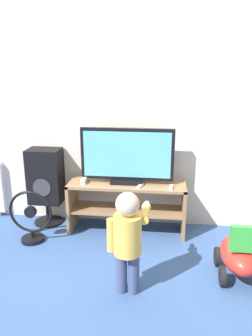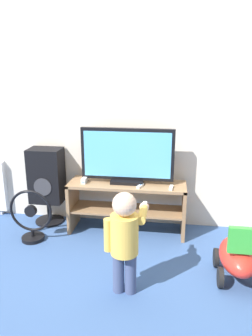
{
  "view_description": "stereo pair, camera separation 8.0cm",
  "coord_description": "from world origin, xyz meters",
  "px_view_note": "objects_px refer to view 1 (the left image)",
  "views": [
    {
      "loc": [
        0.4,
        -3.18,
        1.78
      ],
      "look_at": [
        0.0,
        0.12,
        0.77
      ],
      "focal_mm": 35.0,
      "sensor_mm": 36.0,
      "label": 1
    },
    {
      "loc": [
        0.48,
        -3.17,
        1.78
      ],
      "look_at": [
        0.0,
        0.12,
        0.77
      ],
      "focal_mm": 35.0,
      "sensor_mm": 36.0,
      "label": 2
    }
  ],
  "objects_px": {
    "speaker_tower": "(46,178)",
    "floor_fan": "(31,219)",
    "television": "(127,157)",
    "game_console": "(85,180)",
    "child": "(128,235)",
    "remote_primary": "(171,187)",
    "ride_on_toy": "(239,255)",
    "remote_secondary": "(140,186)"
  },
  "relations": [
    {
      "from": "remote_secondary",
      "to": "child",
      "type": "distance_m",
      "value": 0.97
    },
    {
      "from": "television",
      "to": "remote_primary",
      "type": "distance_m",
      "value": 0.58
    },
    {
      "from": "floor_fan",
      "to": "remote_primary",
      "type": "bearing_deg",
      "value": 9.88
    },
    {
      "from": "child",
      "to": "floor_fan",
      "type": "xyz_separation_m",
      "value": [
        -1.12,
        0.7,
        -0.26
      ]
    },
    {
      "from": "speaker_tower",
      "to": "remote_primary",
      "type": "bearing_deg",
      "value": -7.86
    },
    {
      "from": "speaker_tower",
      "to": "floor_fan",
      "type": "bearing_deg",
      "value": -92.06
    },
    {
      "from": "remote_secondary",
      "to": "ride_on_toy",
      "type": "xyz_separation_m",
      "value": [
        0.93,
        -0.65,
        -0.37
      ]
    },
    {
      "from": "speaker_tower",
      "to": "ride_on_toy",
      "type": "distance_m",
      "value": 2.25
    },
    {
      "from": "television",
      "to": "speaker_tower",
      "type": "height_order",
      "value": "television"
    },
    {
      "from": "television",
      "to": "ride_on_toy",
      "type": "bearing_deg",
      "value": -35.27
    },
    {
      "from": "game_console",
      "to": "television",
      "type": "bearing_deg",
      "value": 4.61
    },
    {
      "from": "speaker_tower",
      "to": "floor_fan",
      "type": "distance_m",
      "value": 0.55
    },
    {
      "from": "television",
      "to": "ride_on_toy",
      "type": "relative_size",
      "value": 1.8
    },
    {
      "from": "remote_secondary",
      "to": "floor_fan",
      "type": "xyz_separation_m",
      "value": [
        -1.14,
        -0.26,
        -0.33
      ]
    },
    {
      "from": "remote_primary",
      "to": "child",
      "type": "distance_m",
      "value": 1.02
    },
    {
      "from": "game_console",
      "to": "remote_secondary",
      "type": "xyz_separation_m",
      "value": [
        0.63,
        -0.08,
        -0.02
      ]
    },
    {
      "from": "television",
      "to": "floor_fan",
      "type": "bearing_deg",
      "value": -158.93
    },
    {
      "from": "child",
      "to": "game_console",
      "type": "bearing_deg",
      "value": 120.11
    },
    {
      "from": "game_console",
      "to": "speaker_tower",
      "type": "relative_size",
      "value": 0.2
    },
    {
      "from": "game_console",
      "to": "remote_primary",
      "type": "xyz_separation_m",
      "value": [
        0.96,
        -0.09,
        -0.02
      ]
    },
    {
      "from": "child",
      "to": "ride_on_toy",
      "type": "xyz_separation_m",
      "value": [
        0.95,
        0.32,
        -0.3
      ]
    },
    {
      "from": "television",
      "to": "ride_on_toy",
      "type": "xyz_separation_m",
      "value": [
        1.09,
        -0.77,
        -0.66
      ]
    },
    {
      "from": "remote_secondary",
      "to": "television",
      "type": "bearing_deg",
      "value": 144.08
    },
    {
      "from": "floor_fan",
      "to": "ride_on_toy",
      "type": "height_order",
      "value": "floor_fan"
    },
    {
      "from": "game_console",
      "to": "child",
      "type": "relative_size",
      "value": 0.2
    },
    {
      "from": "game_console",
      "to": "ride_on_toy",
      "type": "relative_size",
      "value": 0.32
    },
    {
      "from": "game_console",
      "to": "child",
      "type": "height_order",
      "value": "child"
    },
    {
      "from": "television",
      "to": "floor_fan",
      "type": "height_order",
      "value": "television"
    },
    {
      "from": "speaker_tower",
      "to": "television",
      "type": "bearing_deg",
      "value": -4.54
    },
    {
      "from": "television",
      "to": "speaker_tower",
      "type": "xyz_separation_m",
      "value": [
        -0.97,
        0.08,
        -0.31
      ]
    },
    {
      "from": "floor_fan",
      "to": "ride_on_toy",
      "type": "distance_m",
      "value": 2.1
    },
    {
      "from": "remote_primary",
      "to": "floor_fan",
      "type": "distance_m",
      "value": 1.52
    },
    {
      "from": "television",
      "to": "game_console",
      "type": "height_order",
      "value": "television"
    },
    {
      "from": "floor_fan",
      "to": "game_console",
      "type": "bearing_deg",
      "value": 33.7
    },
    {
      "from": "child",
      "to": "floor_fan",
      "type": "relative_size",
      "value": 1.53
    },
    {
      "from": "television",
      "to": "game_console",
      "type": "relative_size",
      "value": 5.63
    },
    {
      "from": "speaker_tower",
      "to": "ride_on_toy",
      "type": "height_order",
      "value": "speaker_tower"
    },
    {
      "from": "game_console",
      "to": "child",
      "type": "distance_m",
      "value": 1.21
    },
    {
      "from": "floor_fan",
      "to": "remote_secondary",
      "type": "bearing_deg",
      "value": 13.08
    },
    {
      "from": "remote_secondary",
      "to": "ride_on_toy",
      "type": "bearing_deg",
      "value": -35.16
    },
    {
      "from": "television",
      "to": "floor_fan",
      "type": "xyz_separation_m",
      "value": [
        -0.98,
        -0.38,
        -0.62
      ]
    },
    {
      "from": "remote_primary",
      "to": "television",
      "type": "bearing_deg",
      "value": 165.71
    }
  ]
}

